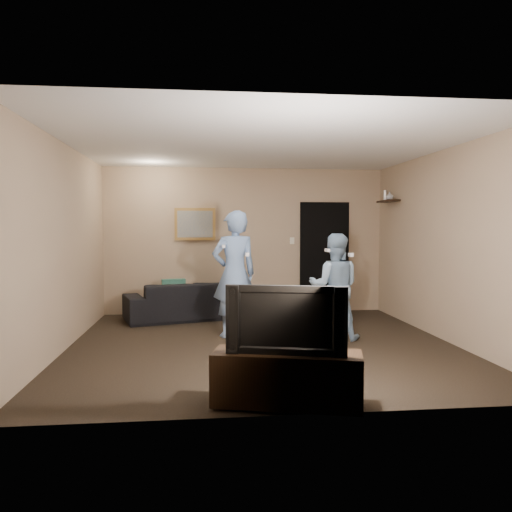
{
  "coord_description": "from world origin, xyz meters",
  "views": [
    {
      "loc": [
        -0.79,
        -6.45,
        1.54
      ],
      "look_at": [
        -0.05,
        0.3,
        1.15
      ],
      "focal_mm": 35.0,
      "sensor_mm": 36.0,
      "label": 1
    }
  ],
  "objects": [
    {
      "name": "wall_shelf",
      "position": [
        2.39,
        1.8,
        1.99
      ],
      "size": [
        0.2,
        0.6,
        0.03
      ],
      "primitive_type": "cube",
      "color": "black",
      "rests_on": "wall_right"
    },
    {
      "name": "ground",
      "position": [
        0.0,
        0.0,
        0.0
      ],
      "size": [
        5.0,
        5.0,
        0.0
      ],
      "primitive_type": "plane",
      "color": "black",
      "rests_on": "ground"
    },
    {
      "name": "sofa",
      "position": [
        -0.98,
        1.98,
        0.31
      ],
      "size": [
        2.3,
        1.41,
        0.63
      ],
      "primitive_type": "imported",
      "rotation": [
        0.0,
        0.0,
        3.43
      ],
      "color": "black",
      "rests_on": "ground"
    },
    {
      "name": "doorway",
      "position": [
        1.45,
        2.47,
        1.0
      ],
      "size": [
        0.9,
        0.06,
        2.0
      ],
      "primitive_type": "cube",
      "color": "black",
      "rests_on": "ground"
    },
    {
      "name": "shelf_figurine",
      "position": [
        2.39,
        1.94,
        2.09
      ],
      "size": [
        0.06,
        0.06,
        0.18
      ],
      "primitive_type": "cylinder",
      "color": "silver",
      "rests_on": "wall_shelf"
    },
    {
      "name": "wii_player_right",
      "position": [
        1.03,
        0.21,
        0.73
      ],
      "size": [
        0.83,
        0.72,
        1.46
      ],
      "color": "#8CAECC",
      "rests_on": "ground"
    },
    {
      "name": "painting_canvas",
      "position": [
        -0.9,
        2.45,
        1.6
      ],
      "size": [
        0.62,
        0.01,
        0.47
      ],
      "primitive_type": "cube",
      "color": "slate",
      "rests_on": "painting_frame"
    },
    {
      "name": "wii_player_left",
      "position": [
        -0.33,
        0.51,
        0.89
      ],
      "size": [
        0.73,
        0.58,
        1.77
      ],
      "color": "#7092C3",
      "rests_on": "ground"
    },
    {
      "name": "painting_frame",
      "position": [
        -0.9,
        2.48,
        1.6
      ],
      "size": [
        0.72,
        0.05,
        0.57
      ],
      "primitive_type": "cube",
      "color": "olive",
      "rests_on": "wall_back"
    },
    {
      "name": "throw_pillow",
      "position": [
        -1.26,
        1.98,
        0.48
      ],
      "size": [
        0.41,
        0.19,
        0.39
      ],
      "primitive_type": "cube",
      "rotation": [
        0.0,
        0.0,
        0.19
      ],
      "color": "#1B5346",
      "rests_on": "sofa"
    },
    {
      "name": "television",
      "position": [
        -0.07,
        -2.31,
        0.77
      ],
      "size": [
        1.01,
        0.39,
        0.58
      ],
      "primitive_type": "imported",
      "rotation": [
        0.0,
        0.0,
        -0.26
      ],
      "color": "black",
      "rests_on": "tv_console"
    },
    {
      "name": "wall_left",
      "position": [
        -2.5,
        0.0,
        1.3
      ],
      "size": [
        0.04,
        5.0,
        2.6
      ],
      "primitive_type": "cube",
      "color": "tan",
      "rests_on": "ground"
    },
    {
      "name": "shelf_vase",
      "position": [
        2.39,
        1.74,
        2.07
      ],
      "size": [
        0.16,
        0.16,
        0.14
      ],
      "primitive_type": "imported",
      "rotation": [
        0.0,
        0.0,
        -0.28
      ],
      "color": "silver",
      "rests_on": "wall_shelf"
    },
    {
      "name": "tv_console",
      "position": [
        -0.07,
        -2.31,
        0.25
      ],
      "size": [
        1.33,
        0.72,
        0.45
      ],
      "primitive_type": "cube",
      "rotation": [
        0.0,
        0.0,
        -0.26
      ],
      "color": "black",
      "rests_on": "ground"
    },
    {
      "name": "light_switch",
      "position": [
        0.85,
        2.48,
        1.3
      ],
      "size": [
        0.08,
        0.02,
        0.12
      ],
      "primitive_type": "cube",
      "color": "silver",
      "rests_on": "wall_back"
    },
    {
      "name": "wall_right",
      "position": [
        2.5,
        0.0,
        1.3
      ],
      "size": [
        0.04,
        5.0,
        2.6
      ],
      "primitive_type": "cube",
      "color": "tan",
      "rests_on": "ground"
    },
    {
      "name": "ceiling",
      "position": [
        0.0,
        0.0,
        2.6
      ],
      "size": [
        5.0,
        5.0,
        0.04
      ],
      "primitive_type": "cube",
      "color": "silver",
      "rests_on": "wall_back"
    },
    {
      "name": "wall_back",
      "position": [
        0.0,
        2.5,
        1.3
      ],
      "size": [
        5.0,
        0.04,
        2.6
      ],
      "primitive_type": "cube",
      "color": "tan",
      "rests_on": "ground"
    },
    {
      "name": "wall_front",
      "position": [
        0.0,
        -2.5,
        1.3
      ],
      "size": [
        5.0,
        0.04,
        2.6
      ],
      "primitive_type": "cube",
      "color": "tan",
      "rests_on": "ground"
    }
  ]
}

